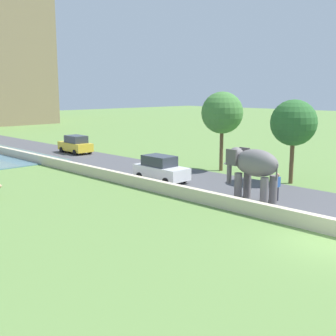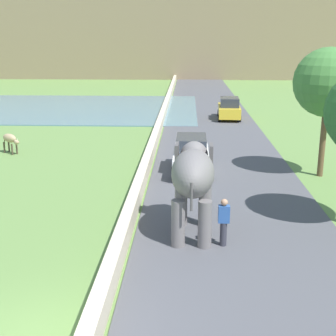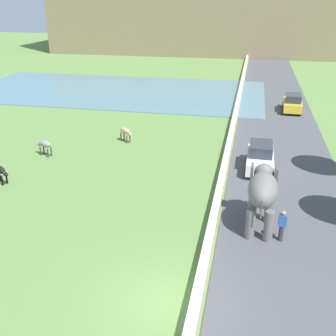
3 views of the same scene
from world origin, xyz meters
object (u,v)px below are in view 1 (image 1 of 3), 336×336
Objects in this scene: person_beside_elephant at (277,187)px; car_yellow at (75,145)px; car_white at (161,169)px; elephant at (253,166)px.

car_yellow reaches higher than person_beside_elephant.
person_beside_elephant is 0.41× the size of car_white.
elephant reaches higher than person_beside_elephant.
elephant is 2.14× the size of person_beside_elephant.
car_white reaches higher than person_beside_elephant.
car_white is (-0.99, 8.39, 0.03)m from person_beside_elephant.
person_beside_elephant is 23.93m from car_yellow.
elephant is at bearing -89.94° from car_white.
car_white is at bearing -101.52° from car_yellow.
elephant is at bearing 134.79° from person_beside_elephant.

